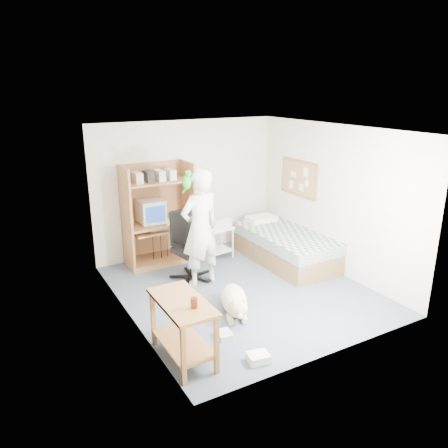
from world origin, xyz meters
name	(u,v)px	position (x,y,z in m)	size (l,w,h in m)	color
floor	(242,290)	(0.00, 0.00, 0.00)	(4.00, 4.00, 0.00)	#485562
wall_back	(187,188)	(0.00, 2.00, 1.25)	(3.60, 0.02, 2.50)	beige
wall_right	(333,199)	(1.80, 0.00, 1.25)	(0.02, 4.00, 2.50)	beige
wall_left	(126,233)	(-1.80, 0.00, 1.25)	(0.02, 4.00, 2.50)	beige
ceiling	(244,129)	(0.00, 0.00, 2.50)	(3.60, 4.00, 0.02)	white
computer_hutch	(158,219)	(-0.70, 1.74, 0.82)	(1.20, 0.63, 1.80)	brown
bed	(285,246)	(1.30, 0.62, 0.29)	(1.02, 2.02, 0.66)	brown
side_desk	(183,321)	(-1.55, -1.20, 0.49)	(0.50, 1.00, 0.75)	brown
corkboard	(299,178)	(1.77, 0.90, 1.45)	(0.04, 0.94, 0.66)	olive
office_chair	(189,255)	(-0.53, 0.82, 0.41)	(0.64, 0.64, 1.14)	black
person	(200,229)	(-0.46, 0.51, 0.94)	(0.69, 0.45, 1.89)	silver
parrot	(187,181)	(-0.66, 0.53, 1.73)	(0.14, 0.24, 0.38)	#169922
dog	(235,301)	(-0.47, -0.56, 0.18)	(0.63, 1.07, 0.42)	#D5B38F
printer_cart	(218,237)	(0.32, 1.37, 0.40)	(0.55, 0.47, 0.60)	white
printer	(218,222)	(0.32, 1.37, 0.69)	(0.42, 0.32, 0.18)	#B7B8B3
crt_monitor	(151,211)	(-0.82, 1.75, 0.98)	(0.43, 0.46, 0.41)	beige
keyboard	(163,229)	(-0.68, 1.58, 0.67)	(0.45, 0.16, 0.03)	beige
pencil_cup	(178,217)	(-0.35, 1.65, 0.82)	(0.08, 0.08, 0.12)	gold
drink_glass	(194,303)	(-1.50, -1.41, 0.81)	(0.08, 0.08, 0.12)	#411C0A
floor_box_a	(258,358)	(-0.82, -1.70, 0.05)	(0.25, 0.20, 0.10)	white
floor_box_b	(224,335)	(-0.92, -1.07, 0.04)	(0.18, 0.22, 0.08)	#B7B7B2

